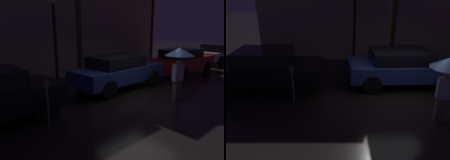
{
  "view_description": "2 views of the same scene",
  "coord_description": "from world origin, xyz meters",
  "views": [
    {
      "loc": [
        -6.23,
        -5.31,
        2.71
      ],
      "look_at": [
        -1.51,
        -0.12,
        0.98
      ],
      "focal_mm": 35.0,
      "sensor_mm": 36.0,
      "label": 1
    },
    {
      "loc": [
        -2.21,
        -6.76,
        3.69
      ],
      "look_at": [
        -2.21,
        -0.16,
        0.91
      ],
      "focal_mm": 35.0,
      "sensor_mm": 36.0,
      "label": 2
    }
  ],
  "objects": [
    {
      "name": "parking_meter",
      "position": [
        -3.75,
        0.02,
        0.82
      ],
      "size": [
        0.12,
        0.1,
        1.32
      ],
      "color": "#4C5154",
      "rests_on": "ground"
    },
    {
      "name": "street_lamp_far",
      "position": [
        5.69,
        3.86,
        3.67
      ],
      "size": [
        0.5,
        0.5,
        4.94
      ],
      "color": "black",
      "rests_on": "ground"
    },
    {
      "name": "ground_plane",
      "position": [
        0.0,
        0.0,
        0.0
      ],
      "size": [
        60.0,
        60.0,
        0.0
      ],
      "primitive_type": "plane",
      "color": "black"
    },
    {
      "name": "parked_car_red",
      "position": [
        5.55,
        1.42,
        0.75
      ],
      "size": [
        4.6,
        2.0,
        1.43
      ],
      "rotation": [
        0.0,
        0.0,
        -0.02
      ],
      "color": "maroon",
      "rests_on": "ground"
    },
    {
      "name": "street_lamp_near",
      "position": [
        -1.43,
        3.75,
        2.69
      ],
      "size": [
        0.38,
        0.38,
        4.04
      ],
      "color": "black",
      "rests_on": "ground"
    },
    {
      "name": "building_facade_right",
      "position": [
        4.15,
        6.5,
        3.76
      ],
      "size": [
        6.54,
        3.0,
        7.52
      ],
      "color": "gray",
      "rests_on": "ground"
    },
    {
      "name": "parked_car_blue",
      "position": [
        0.4,
        1.55,
        0.79
      ],
      "size": [
        4.48,
        1.98,
        1.47
      ],
      "rotation": [
        0.0,
        0.0,
        0.04
      ],
      "color": "navy",
      "rests_on": "ground"
    },
    {
      "name": "pedestrian_with_umbrella",
      "position": [
        0.83,
        -1.16,
        1.58
      ],
      "size": [
        1.03,
        1.03,
        1.97
      ],
      "rotation": [
        0.0,
        0.0,
        -0.21
      ],
      "color": "#66564C",
      "rests_on": "ground"
    },
    {
      "name": "parked_car_silver",
      "position": [
        10.74,
        1.54,
        0.77
      ],
      "size": [
        4.2,
        1.91,
        1.45
      ],
      "rotation": [
        0.0,
        0.0,
        -0.01
      ],
      "color": "#B7B7BF",
      "rests_on": "ground"
    }
  ]
}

